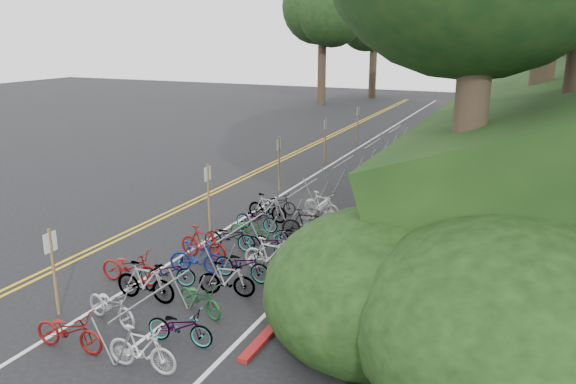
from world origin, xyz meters
The scene contains 9 objects.
ground centered at (0.00, 0.00, 0.00)m, with size 120.00×120.00×0.00m, color black.
road_markings centered at (0.63, 10.10, 0.00)m, with size 7.47×80.00×0.01m.
red_curb centered at (5.70, 12.00, 0.05)m, with size 0.25×28.00×0.10m, color maroon.
bike_rack_front centered at (3.24, -1.79, 0.80)m, with size 1.10×3.02×1.08m.
bike_racks_rest centered at (3.00, 13.00, 0.85)m, with size 1.14×23.00×1.17m.
signpost_near centered at (0.36, -1.94, 1.33)m, with size 0.08×0.40×2.32m.
signposts_rest centered at (0.60, 14.00, 1.43)m, with size 0.08×18.40×2.50m.
bike_front centered at (0.83, 0.33, 0.49)m, with size 1.87×0.65×0.98m, color maroon.
bike_valet centered at (2.92, 2.58, 0.48)m, with size 3.13×12.92×1.10m.
Camera 1 is at (10.96, -11.41, 6.92)m, focal length 35.00 mm.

